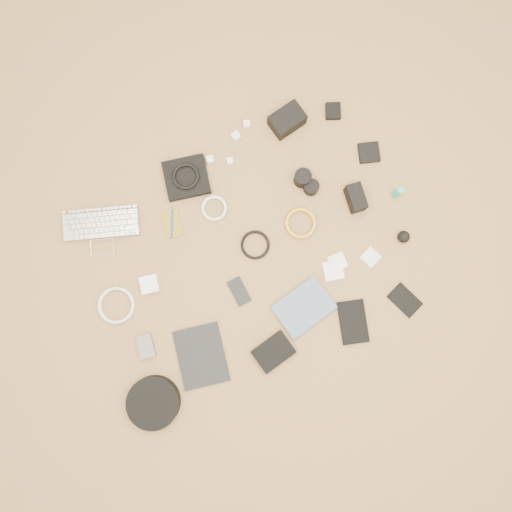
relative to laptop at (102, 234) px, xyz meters
name	(u,v)px	position (x,y,z in m)	size (l,w,h in m)	color
room_shell	(242,182)	(0.55, -0.34, 1.24)	(4.04, 4.04, 2.58)	olive
laptop	(102,234)	(0.00, 0.00, 0.00)	(0.32, 0.23, 0.03)	silver
headphone_pouch	(186,178)	(0.43, 0.08, 0.00)	(0.19, 0.17, 0.03)	black
headphones	(186,176)	(0.43, 0.08, 0.03)	(0.12, 0.12, 0.01)	black
charger_a	(210,160)	(0.56, 0.11, 0.00)	(0.03, 0.03, 0.03)	silver
charger_b	(236,136)	(0.70, 0.16, 0.00)	(0.03, 0.03, 0.03)	silver
charger_c	(247,124)	(0.77, 0.19, 0.00)	(0.03, 0.03, 0.03)	silver
charger_d	(230,161)	(0.63, 0.07, 0.00)	(0.03, 0.03, 0.03)	silver
dslr_camera	(287,120)	(0.93, 0.13, 0.03)	(0.14, 0.10, 0.08)	black
lens_pouch	(333,111)	(1.14, 0.09, 0.00)	(0.06, 0.07, 0.03)	black
notebook_olive	(172,224)	(0.29, -0.08, -0.01)	(0.08, 0.12, 0.01)	olive
pen_blue	(172,224)	(0.29, -0.08, 0.00)	(0.01, 0.01, 0.13)	#132F9F
cable_white_a	(214,209)	(0.49, -0.09, -0.01)	(0.11, 0.11, 0.01)	silver
lens_a	(302,178)	(0.88, -0.13, 0.03)	(0.07, 0.07, 0.08)	black
lens_b	(311,187)	(0.90, -0.18, 0.02)	(0.06, 0.06, 0.06)	black
card_reader	(369,153)	(1.20, -0.14, 0.00)	(0.09, 0.09, 0.02)	black
power_brick	(150,284)	(0.10, -0.28, 0.00)	(0.07, 0.07, 0.03)	silver
cable_white_b	(117,305)	(-0.06, -0.31, -0.01)	(0.16, 0.16, 0.01)	silver
cable_black	(255,245)	(0.58, -0.31, -0.01)	(0.12, 0.12, 0.01)	black
cable_yellow	(300,224)	(0.80, -0.30, -0.01)	(0.13, 0.13, 0.02)	gold
flash	(356,198)	(1.05, -0.30, 0.03)	(0.06, 0.12, 0.09)	black
lens_cleaner	(398,193)	(1.23, -0.35, 0.04)	(0.03, 0.03, 0.10)	#1BB5A2
battery_charger	(146,346)	(-0.01, -0.52, 0.00)	(0.06, 0.10, 0.03)	slate
tablet	(201,356)	(0.18, -0.65, -0.01)	(0.20, 0.25, 0.01)	black
phone	(239,291)	(0.44, -0.46, -0.01)	(0.06, 0.12, 0.01)	black
filter_case_left	(333,270)	(0.84, -0.54, -0.01)	(0.08, 0.08, 0.01)	silver
filter_case_mid	(337,262)	(0.88, -0.52, -0.01)	(0.07, 0.07, 0.01)	silver
filter_case_right	(370,257)	(1.01, -0.56, -0.01)	(0.07, 0.07, 0.01)	silver
air_blower	(404,237)	(1.17, -0.54, 0.01)	(0.05, 0.05, 0.05)	black
headphone_case	(154,403)	(-0.07, -0.74, 0.02)	(0.22, 0.22, 0.06)	black
drive_case	(274,352)	(0.47, -0.75, 0.01)	(0.16, 0.11, 0.04)	black
paperback	(316,324)	(0.68, -0.72, 0.00)	(0.17, 0.23, 0.02)	#465F78
notebook_black_a	(353,322)	(0.83, -0.78, -0.01)	(0.11, 0.18, 0.01)	black
notebook_black_b	(405,300)	(1.07, -0.78, -0.01)	(0.09, 0.13, 0.01)	black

